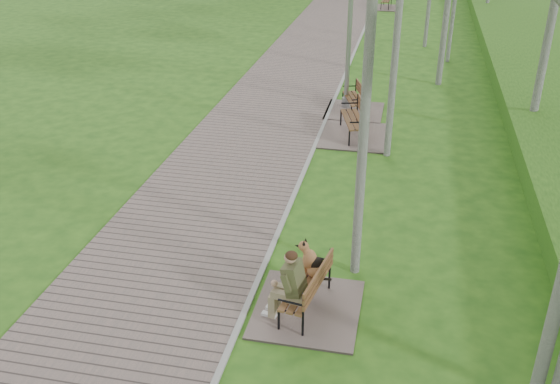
# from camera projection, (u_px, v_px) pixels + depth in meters

# --- Properties ---
(walkway) EXTENTS (3.50, 67.00, 0.04)m
(walkway) POSITION_uv_depth(u_px,v_px,m) (306.00, 59.00, 24.20)
(walkway) COLOR #72635C
(walkway) RESTS_ON ground
(kerb) EXTENTS (0.10, 67.00, 0.05)m
(kerb) POSITION_uv_depth(u_px,v_px,m) (351.00, 61.00, 23.87)
(kerb) COLOR #999993
(kerb) RESTS_ON ground
(bench_main) EXTENTS (1.71, 1.90, 1.49)m
(bench_main) POSITION_uv_depth(u_px,v_px,m) (302.00, 290.00, 10.07)
(bench_main) COLOR #72635C
(bench_main) RESTS_ON ground
(bench_second) EXTENTS (1.95, 2.16, 1.20)m
(bench_second) POSITION_uv_depth(u_px,v_px,m) (353.00, 129.00, 16.99)
(bench_second) COLOR #72635C
(bench_second) RESTS_ON ground
(bench_third) EXTENTS (1.69, 1.87, 1.04)m
(bench_third) POSITION_uv_depth(u_px,v_px,m) (353.00, 106.00, 18.76)
(bench_third) COLOR #72635C
(bench_third) RESTS_ON ground
(bench_far) EXTENTS (1.71, 1.90, 1.05)m
(bench_far) POSITION_uv_depth(u_px,v_px,m) (386.00, 5.00, 33.34)
(bench_far) COLOR #72635C
(bench_far) RESTS_ON ground
(lamp_post_second) EXTENTS (0.23, 0.23, 5.85)m
(lamp_post_second) POSITION_uv_depth(u_px,v_px,m) (350.00, 18.00, 17.90)
(lamp_post_second) COLOR gray
(lamp_post_second) RESTS_ON ground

